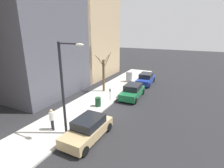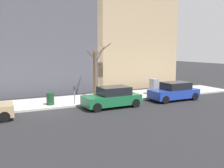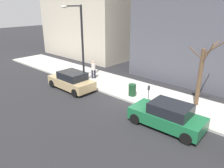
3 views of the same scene
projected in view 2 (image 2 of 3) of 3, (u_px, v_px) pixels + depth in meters
ground_plane at (51, 110)px, 17.63m from camera, size 120.00×120.00×0.00m
sidewalk at (45, 103)px, 19.40m from camera, size 4.00×36.00×0.15m
parked_car_blue at (174, 91)px, 20.87m from camera, size 2.02×4.25×1.52m
parked_car_green at (112, 97)px, 18.28m from camera, size 2.05×4.26×1.52m
parking_meter at (74, 93)px, 18.71m from camera, size 0.14×0.10×1.35m
utility_box at (154, 87)px, 22.80m from camera, size 0.83×0.61×1.43m
bare_tree at (95, 71)px, 21.54m from camera, size 1.88×2.24×4.63m
trash_bin at (50, 99)px, 18.43m from camera, size 0.56×0.56×0.90m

